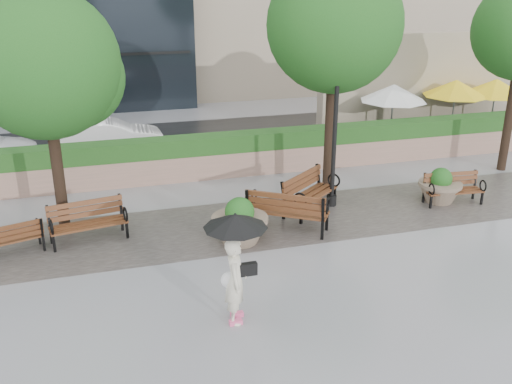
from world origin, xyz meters
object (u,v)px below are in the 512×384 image
object	(u,v)px
bench_2	(287,219)
bench_3	(310,200)
planter_left	(240,225)
car_right	(109,137)
planter_right	(440,189)
bench_1	(89,230)
bench_4	(453,195)
lamppost	(334,141)
pedestrian	(236,258)
bench_0	(8,246)

from	to	relation	value
bench_2	bench_3	world-z (taller)	bench_2
planter_left	car_right	bearing A→B (deg)	107.78
planter_right	bench_1	bearing A→B (deg)	179.30
bench_1	bench_4	xyz separation A→B (m)	(9.91, -0.35, -0.03)
bench_2	planter_left	distance (m)	1.37
lamppost	bench_1	bearing A→B (deg)	-175.79
planter_left	planter_right	bearing A→B (deg)	8.94
pedestrian	planter_right	bearing A→B (deg)	-40.21
planter_left	planter_right	distance (m)	6.20
car_right	pedestrian	world-z (taller)	pedestrian
bench_4	pedestrian	bearing A→B (deg)	-145.83
lamppost	bench_3	bearing A→B (deg)	-165.93
bench_0	planter_right	world-z (taller)	planter_right
pedestrian	bench_1	bearing A→B (deg)	50.35
bench_0	planter_left	xyz separation A→B (m)	(5.30, -0.79, 0.20)
bench_0	car_right	world-z (taller)	car_right
bench_2	bench_4	bearing A→B (deg)	-141.38
bench_2	car_right	xyz separation A→B (m)	(-4.00, 8.02, 0.32)
bench_4	planter_left	bearing A→B (deg)	-167.58
planter_left	bench_0	bearing A→B (deg)	171.50
bench_0	bench_4	size ratio (longest dim) A/B	0.98
bench_1	bench_3	size ratio (longest dim) A/B	0.96
planter_right	pedestrian	bearing A→B (deg)	-149.34
bench_4	car_right	distance (m)	11.86
bench_4	lamppost	size ratio (longest dim) A/B	0.39
bench_0	planter_right	xyz separation A→B (m)	(11.43, 0.17, 0.15)
pedestrian	bench_2	bearing A→B (deg)	-13.10
bench_1	bench_4	world-z (taller)	bench_1
planter_left	lamppost	distance (m)	3.73
car_right	planter_left	bearing A→B (deg)	-163.61
car_right	bench_2	bearing A→B (deg)	-154.88
bench_2	bench_3	bearing A→B (deg)	-99.99
planter_left	lamppost	xyz separation A→B (m)	(3.07, 1.57, 1.44)
bench_0	bench_3	world-z (taller)	bench_3
bench_0	bench_4	xyz separation A→B (m)	(11.71, -0.06, 0.01)
bench_2	pedestrian	bearing A→B (deg)	91.86
bench_0	car_right	distance (m)	8.01
car_right	planter_right	bearing A→B (deg)	-131.39
bench_0	planter_left	distance (m)	5.37
planter_right	pedestrian	distance (m)	8.22
bench_1	lamppost	world-z (taller)	lamppost
bench_2	pedestrian	xyz separation A→B (m)	(-2.23, -3.53, 0.98)
bench_0	bench_2	world-z (taller)	bench_2
planter_right	car_right	size ratio (longest dim) A/B	0.31
bench_1	bench_2	distance (m)	4.88
bench_4	car_right	size ratio (longest dim) A/B	0.43
planter_left	pedestrian	size ratio (longest dim) A/B	0.64
planter_right	bench_3	bearing A→B (deg)	173.66
bench_0	planter_right	distance (m)	11.43
bench_2	bench_3	distance (m)	1.47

